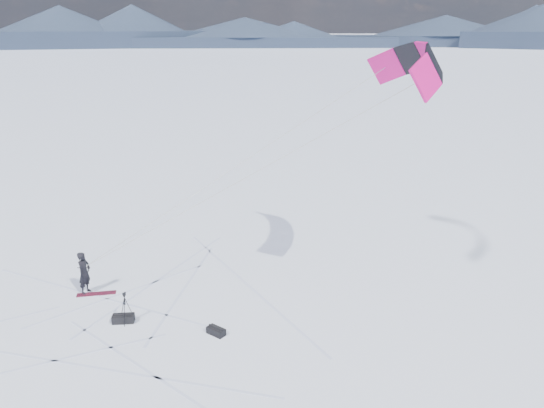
# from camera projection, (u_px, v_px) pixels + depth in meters

# --- Properties ---
(ground) EXTENTS (1800.00, 1800.00, 0.00)m
(ground) POSITION_uv_depth(u_px,v_px,m) (98.00, 321.00, 21.07)
(ground) COLOR white
(horizon_hills) EXTENTS (704.47, 706.88, 10.36)m
(horizon_hills) POSITION_uv_depth(u_px,v_px,m) (85.00, 213.00, 19.62)
(horizon_hills) COLOR #171F33
(horizon_hills) RESTS_ON ground
(snow_tracks) EXTENTS (17.62, 14.39, 0.01)m
(snow_tracks) POSITION_uv_depth(u_px,v_px,m) (76.00, 331.00, 20.42)
(snow_tracks) COLOR #B2BCDE
(snow_tracks) RESTS_ON ground
(snowkiter) EXTENTS (0.59, 0.78, 1.92)m
(snowkiter) POSITION_uv_depth(u_px,v_px,m) (87.00, 293.00, 23.34)
(snowkiter) COLOR black
(snowkiter) RESTS_ON ground
(snowboard) EXTENTS (1.68, 0.68, 0.04)m
(snowboard) POSITION_uv_depth(u_px,v_px,m) (96.00, 294.00, 23.19)
(snowboard) COLOR maroon
(snowboard) RESTS_ON ground
(tripod) EXTENTS (0.62, 0.55, 1.30)m
(tripod) POSITION_uv_depth(u_px,v_px,m) (125.00, 303.00, 20.74)
(tripod) COLOR black
(tripod) RESTS_ON ground
(gear_bag_a) EXTENTS (0.89, 0.51, 0.38)m
(gear_bag_a) POSITION_uv_depth(u_px,v_px,m) (123.00, 318.00, 20.96)
(gear_bag_a) COLOR black
(gear_bag_a) RESTS_ON ground
(gear_bag_b) EXTENTS (0.80, 0.70, 0.33)m
(gear_bag_b) POSITION_uv_depth(u_px,v_px,m) (216.00, 331.00, 20.14)
(gear_bag_b) COLOR black
(gear_bag_b) RESTS_ON ground
(power_kite) EXTENTS (15.02, 6.33, 9.38)m
(power_kite) POSITION_uv_depth(u_px,v_px,m) (413.00, 66.00, 21.05)
(power_kite) COLOR #CC0E6D
(power_kite) RESTS_ON ground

